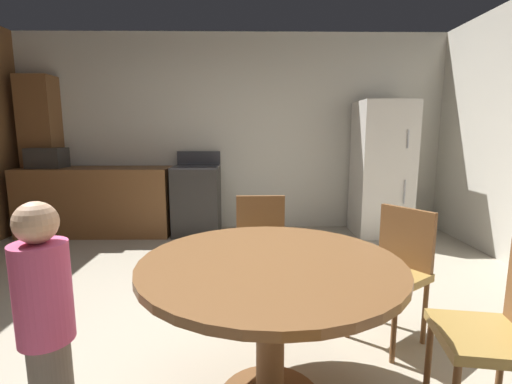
% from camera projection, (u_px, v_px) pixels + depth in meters
% --- Properties ---
extents(ground_plane, '(14.00, 14.00, 0.00)m').
position_uv_depth(ground_plane, '(212.00, 342.00, 2.37)').
color(ground_plane, '#A89E89').
extents(wall_back, '(6.18, 0.12, 2.70)m').
position_uv_depth(wall_back, '(232.00, 133.00, 5.14)').
color(wall_back, beige).
rests_on(wall_back, ground).
extents(kitchen_counter, '(1.97, 0.60, 0.90)m').
position_uv_depth(kitchen_counter, '(97.00, 201.00, 4.86)').
color(kitchen_counter, brown).
rests_on(kitchen_counter, ground).
extents(pantry_column, '(0.44, 0.36, 2.10)m').
position_uv_depth(pantry_column, '(43.00, 155.00, 4.93)').
color(pantry_column, brown).
rests_on(pantry_column, ground).
extents(oven_range, '(0.60, 0.60, 1.10)m').
position_uv_depth(oven_range, '(197.00, 199.00, 4.88)').
color(oven_range, '#2D2B28').
rests_on(oven_range, ground).
extents(refrigerator, '(0.68, 0.68, 1.76)m').
position_uv_depth(refrigerator, '(382.00, 169.00, 4.80)').
color(refrigerator, silver).
rests_on(refrigerator, ground).
extents(microwave, '(0.44, 0.32, 0.26)m').
position_uv_depth(microwave, '(47.00, 158.00, 4.76)').
color(microwave, '#2D2B28').
rests_on(microwave, kitchen_counter).
extents(dining_table, '(1.25, 1.25, 0.76)m').
position_uv_depth(dining_table, '(271.00, 291.00, 1.74)').
color(dining_table, brown).
rests_on(dining_table, ground).
extents(chair_north, '(0.41, 0.41, 0.87)m').
position_uv_depth(chair_north, '(261.00, 246.00, 2.78)').
color(chair_north, brown).
rests_on(chair_north, ground).
extents(chair_northeast, '(0.56, 0.56, 0.87)m').
position_uv_depth(chair_northeast, '(394.00, 266.00, 2.36)').
color(chair_northeast, brown).
rests_on(chair_northeast, ground).
extents(chair_east, '(0.46, 0.46, 0.87)m').
position_uv_depth(chair_east, '(502.00, 328.00, 1.60)').
color(chair_east, brown).
rests_on(chair_east, ground).
extents(person_child, '(0.27, 0.27, 1.09)m').
position_uv_depth(person_child, '(46.00, 322.00, 1.50)').
color(person_child, '#665B51').
rests_on(person_child, ground).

